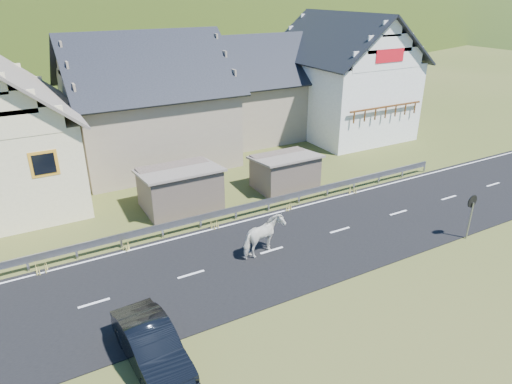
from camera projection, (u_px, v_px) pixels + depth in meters
ground at (272, 251)px, 21.16m from camera, size 160.00×160.00×0.00m
road at (272, 251)px, 21.15m from camera, size 60.00×7.00×0.04m
lane_markings at (272, 250)px, 21.14m from camera, size 60.00×6.60×0.01m
guardrail at (236, 210)px, 23.87m from camera, size 28.10×0.09×0.75m
shed_left at (180, 189)px, 25.01m from camera, size 4.30×3.30×2.40m
shed_right at (285, 172)px, 27.53m from camera, size 3.80×2.90×2.20m
house_stone_a at (146, 94)px, 30.79m from camera, size 10.80×9.80×8.90m
house_stone_b at (260, 82)px, 36.99m from camera, size 9.80×8.80×8.10m
house_white at (343, 71)px, 36.92m from camera, size 8.80×10.80×9.70m
mountain at (42, 77)px, 175.14m from camera, size 440.00×280.00×260.00m
horse at (264, 237)px, 20.52m from camera, size 1.56×2.30×1.78m
car at (152, 346)px, 14.58m from camera, size 1.72×4.27×1.38m
traffic_mirror at (471, 207)px, 21.60m from camera, size 0.64×0.18×2.29m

